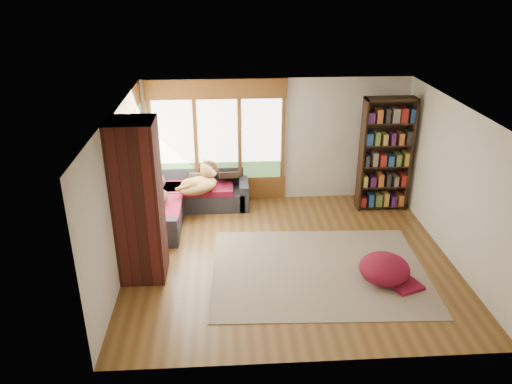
# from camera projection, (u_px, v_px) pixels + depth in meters

# --- Properties ---
(floor) EXTENTS (5.50, 5.50, 0.00)m
(floor) POSITION_uv_depth(u_px,v_px,m) (289.00, 258.00, 8.62)
(floor) COLOR brown
(floor) RESTS_ON ground
(ceiling) EXTENTS (5.50, 5.50, 0.00)m
(ceiling) POSITION_uv_depth(u_px,v_px,m) (293.00, 111.00, 7.56)
(ceiling) COLOR white
(wall_back) EXTENTS (5.50, 0.04, 2.60)m
(wall_back) POSITION_uv_depth(u_px,v_px,m) (276.00, 141.00, 10.37)
(wall_back) COLOR silver
(wall_back) RESTS_ON ground
(wall_front) EXTENTS (5.50, 0.04, 2.60)m
(wall_front) POSITION_uv_depth(u_px,v_px,m) (318.00, 275.00, 5.81)
(wall_front) COLOR silver
(wall_front) RESTS_ON ground
(wall_left) EXTENTS (0.04, 5.00, 2.60)m
(wall_left) POSITION_uv_depth(u_px,v_px,m) (119.00, 194.00, 7.93)
(wall_left) COLOR silver
(wall_left) RESTS_ON ground
(wall_right) EXTENTS (0.04, 5.00, 2.60)m
(wall_right) POSITION_uv_depth(u_px,v_px,m) (456.00, 185.00, 8.25)
(wall_right) COLOR silver
(wall_right) RESTS_ON ground
(windows_back) EXTENTS (2.82, 0.10, 1.90)m
(windows_back) POSITION_uv_depth(u_px,v_px,m) (218.00, 140.00, 10.25)
(windows_back) COLOR brown
(windows_back) RESTS_ON wall_back
(windows_left) EXTENTS (0.10, 2.62, 1.90)m
(windows_left) POSITION_uv_depth(u_px,v_px,m) (133.00, 164.00, 9.00)
(windows_left) COLOR brown
(windows_left) RESTS_ON wall_left
(roller_blind) EXTENTS (0.03, 0.72, 0.90)m
(roller_blind) POSITION_uv_depth(u_px,v_px,m) (140.00, 129.00, 9.60)
(roller_blind) COLOR #739D57
(roller_blind) RESTS_ON wall_left
(brick_chimney) EXTENTS (0.70, 0.70, 2.60)m
(brick_chimney) POSITION_uv_depth(u_px,v_px,m) (138.00, 202.00, 7.63)
(brick_chimney) COLOR #471914
(brick_chimney) RESTS_ON ground
(sectional_sofa) EXTENTS (2.20, 2.20, 0.80)m
(sectional_sofa) POSITION_uv_depth(u_px,v_px,m) (181.00, 203.00, 9.93)
(sectional_sofa) COLOR #23252D
(sectional_sofa) RESTS_ON ground
(area_rug) EXTENTS (3.60, 2.81, 0.01)m
(area_rug) POSITION_uv_depth(u_px,v_px,m) (319.00, 270.00, 8.25)
(area_rug) COLOR beige
(area_rug) RESTS_ON ground
(bookshelf) EXTENTS (1.00, 0.33, 2.33)m
(bookshelf) POSITION_uv_depth(u_px,v_px,m) (385.00, 155.00, 9.97)
(bookshelf) COLOR black
(bookshelf) RESTS_ON ground
(pouf) EXTENTS (0.82, 0.82, 0.43)m
(pouf) POSITION_uv_depth(u_px,v_px,m) (384.00, 268.00, 7.91)
(pouf) COLOR maroon
(pouf) RESTS_ON area_rug
(dog_tan) EXTENTS (1.02, 1.02, 0.51)m
(dog_tan) POSITION_uv_depth(u_px,v_px,m) (200.00, 178.00, 9.85)
(dog_tan) COLOR brown
(dog_tan) RESTS_ON sectional_sofa
(dog_brindle) EXTENTS (0.54, 0.81, 0.42)m
(dog_brindle) POSITION_uv_depth(u_px,v_px,m) (156.00, 190.00, 9.40)
(dog_brindle) COLOR black
(dog_brindle) RESTS_ON sectional_sofa
(throw_pillows) EXTENTS (1.98, 1.68, 0.45)m
(throw_pillows) POSITION_uv_depth(u_px,v_px,m) (185.00, 181.00, 9.80)
(throw_pillows) COLOR #33271A
(throw_pillows) RESTS_ON sectional_sofa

